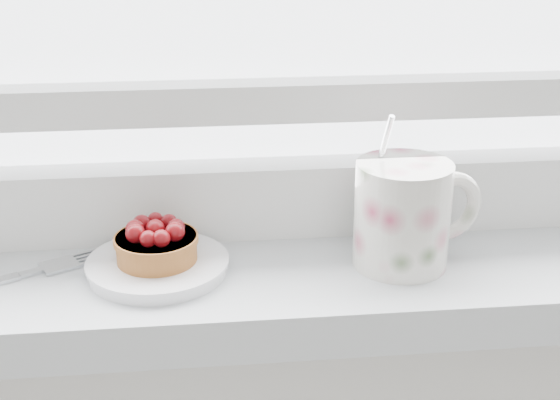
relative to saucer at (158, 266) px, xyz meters
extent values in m
cube|color=silver|center=(0.08, 0.01, -0.03)|extent=(1.60, 0.20, 0.04)
cube|color=silver|center=(0.08, 0.08, 0.03)|extent=(1.30, 0.05, 0.07)
cube|color=silver|center=(0.08, 0.08, 0.12)|extent=(1.30, 0.04, 0.04)
cylinder|color=white|center=(0.00, 0.00, 0.00)|extent=(0.12, 0.12, 0.01)
cylinder|color=brown|center=(0.00, 0.00, 0.02)|extent=(0.07, 0.07, 0.02)
cylinder|color=brown|center=(0.00, 0.00, 0.03)|extent=(0.07, 0.07, 0.01)
sphere|color=#4A0105|center=(0.00, 0.00, 0.04)|extent=(0.02, 0.02, 0.02)
sphere|color=#4A0105|center=(0.02, 0.00, 0.03)|extent=(0.02, 0.02, 0.02)
sphere|color=#4A0105|center=(0.01, 0.01, 0.03)|extent=(0.01, 0.01, 0.01)
sphere|color=#4A0105|center=(0.00, 0.02, 0.03)|extent=(0.01, 0.01, 0.01)
sphere|color=#4A0105|center=(-0.01, 0.01, 0.04)|extent=(0.02, 0.02, 0.02)
sphere|color=#4A0105|center=(-0.02, 0.00, 0.04)|extent=(0.02, 0.02, 0.02)
sphere|color=#4A0105|center=(-0.02, -0.01, 0.04)|extent=(0.02, 0.02, 0.02)
sphere|color=#4A0105|center=(-0.01, -0.02, 0.03)|extent=(0.01, 0.01, 0.01)
sphere|color=#4A0105|center=(0.01, -0.02, 0.03)|extent=(0.02, 0.02, 0.02)
sphere|color=#4A0105|center=(0.02, -0.01, 0.04)|extent=(0.02, 0.02, 0.02)
cylinder|color=silver|center=(0.21, -0.01, 0.04)|extent=(0.10, 0.10, 0.09)
cylinder|color=black|center=(0.21, -0.01, 0.08)|extent=(0.07, 0.07, 0.01)
torus|color=silver|center=(0.26, 0.00, 0.04)|extent=(0.07, 0.03, 0.06)
cylinder|color=silver|center=(0.20, 0.01, 0.10)|extent=(0.01, 0.02, 0.06)
cube|color=silver|center=(-0.11, 0.01, 0.00)|extent=(0.02, 0.02, 0.00)
cube|color=silver|center=(-0.09, 0.02, 0.00)|extent=(0.04, 0.04, 0.00)
cube|color=silver|center=(-0.06, 0.02, 0.00)|extent=(0.03, 0.02, 0.00)
cube|color=silver|center=(-0.06, 0.03, 0.00)|extent=(0.03, 0.02, 0.00)
cube|color=silver|center=(-0.06, 0.04, 0.00)|extent=(0.03, 0.02, 0.00)
cube|color=silver|center=(-0.06, 0.04, 0.00)|extent=(0.03, 0.02, 0.00)
camera|label=1|loc=(0.04, -0.61, 0.31)|focal=50.00mm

